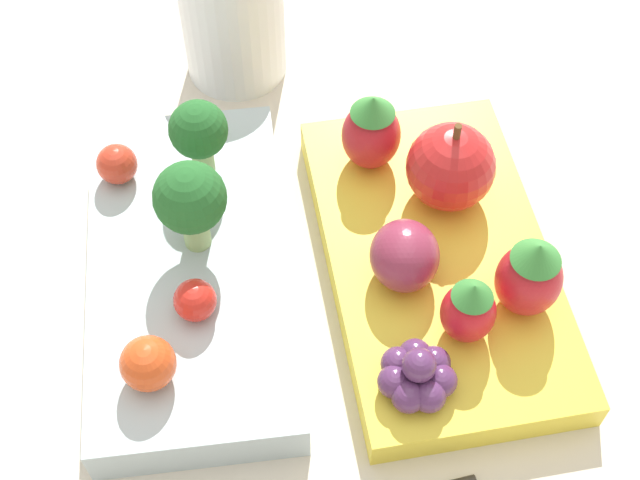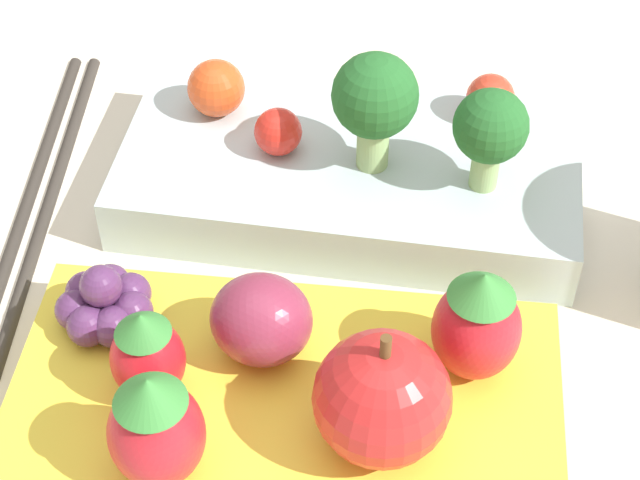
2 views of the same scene
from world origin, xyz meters
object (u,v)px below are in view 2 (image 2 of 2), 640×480
(bento_box_savoury, at_px, (349,175))
(cherry_tomato_2, at_px, (278,132))
(apple, at_px, (382,398))
(strawberry_2, at_px, (477,324))
(broccoli_floret_1, at_px, (375,99))
(grape_cluster, at_px, (105,304))
(broccoli_floret_0, at_px, (490,129))
(plum, at_px, (261,320))
(bento_box_fruit, at_px, (284,415))
(cherry_tomato_0, at_px, (490,98))
(cherry_tomato_1, at_px, (216,88))
(strawberry_1, at_px, (156,428))
(chopsticks_pair, at_px, (39,194))
(strawberry_0, at_px, (147,355))

(bento_box_savoury, distance_m, cherry_tomato_2, 0.04)
(apple, relative_size, strawberry_2, 1.12)
(broccoli_floret_1, xyz_separation_m, grape_cluster, (-0.08, -0.11, -0.03))
(broccoli_floret_0, bearing_deg, plum, -122.42)
(bento_box_fruit, height_order, cherry_tomato_0, cherry_tomato_0)
(broccoli_floret_1, relative_size, apple, 1.00)
(strawberry_2, xyz_separation_m, grape_cluster, (-0.14, -0.01, -0.01))
(cherry_tomato_0, xyz_separation_m, cherry_tomato_1, (-0.12, -0.03, 0.00))
(cherry_tomato_2, height_order, strawberry_1, strawberry_1)
(bento_box_savoury, distance_m, strawberry_1, 0.17)
(apple, bearing_deg, broccoli_floret_0, 83.54)
(broccoli_floret_1, bearing_deg, plum, -99.51)
(cherry_tomato_2, height_order, plum, plum)
(cherry_tomato_1, relative_size, chopsticks_pair, 0.13)
(bento_box_savoury, height_order, broccoli_floret_1, broccoli_floret_1)
(cherry_tomato_0, bearing_deg, cherry_tomato_1, -167.08)
(strawberry_0, height_order, strawberry_1, strawberry_1)
(broccoli_floret_0, bearing_deg, broccoli_floret_1, 179.10)
(broccoli_floret_0, relative_size, cherry_tomato_1, 1.83)
(bento_box_fruit, bearing_deg, cherry_tomato_2, 107.19)
(bento_box_savoury, relative_size, chopsticks_pair, 1.02)
(cherry_tomato_1, distance_m, strawberry_0, 0.15)
(broccoli_floret_0, bearing_deg, bento_box_fruit, -112.75)
(apple, bearing_deg, grape_cluster, 167.10)
(broccoli_floret_1, xyz_separation_m, cherry_tomato_0, (0.04, 0.05, -0.02))
(strawberry_0, bearing_deg, cherry_tomato_1, 99.68)
(bento_box_savoury, bearing_deg, cherry_tomato_2, -167.59)
(cherry_tomato_0, relative_size, grape_cluster, 0.58)
(plum, xyz_separation_m, chopsticks_pair, (-0.13, 0.07, -0.03))
(cherry_tomato_2, distance_m, grape_cluster, 0.11)
(plum, bearing_deg, broccoli_floret_1, 80.49)
(strawberry_2, bearing_deg, broccoli_floret_1, 122.72)
(cherry_tomato_2, xyz_separation_m, grape_cluster, (-0.04, -0.11, -0.01))
(broccoli_floret_0, relative_size, chopsticks_pair, 0.23)
(cherry_tomato_1, distance_m, strawberry_2, 0.18)
(cherry_tomato_2, distance_m, plum, 0.11)
(cherry_tomato_2, xyz_separation_m, strawberry_0, (-0.01, -0.13, 0.00))
(cherry_tomato_2, relative_size, grape_cluster, 0.56)
(bento_box_fruit, distance_m, strawberry_0, 0.06)
(strawberry_0, height_order, chopsticks_pair, strawberry_0)
(strawberry_1, height_order, chopsticks_pair, strawberry_1)
(strawberry_2, bearing_deg, broccoli_floret_0, 96.67)
(bento_box_savoury, bearing_deg, grape_cluster, -121.60)
(bento_box_fruit, xyz_separation_m, grape_cluster, (-0.08, 0.02, 0.02))
(cherry_tomato_0, distance_m, cherry_tomato_2, 0.10)
(broccoli_floret_1, distance_m, strawberry_1, 0.17)
(cherry_tomato_1, distance_m, apple, 0.19)
(bento_box_savoury, distance_m, strawberry_0, 0.15)
(cherry_tomato_2, bearing_deg, chopsticks_pair, -163.81)
(strawberry_0, distance_m, strawberry_2, 0.12)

